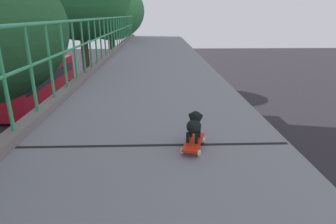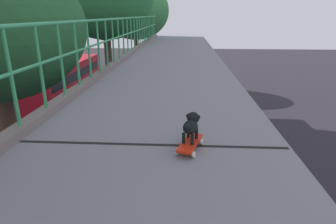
# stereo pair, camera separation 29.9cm
# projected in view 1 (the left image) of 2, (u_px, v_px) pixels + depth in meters

# --- Properties ---
(city_bus) EXTENTS (2.54, 11.05, 3.14)m
(city_bus) POSITION_uv_depth(u_px,v_px,m) (39.00, 81.00, 22.89)
(city_bus) COLOR #B0131F
(city_bus) RESTS_ON ground
(roadside_tree_farthest) EXTENTS (5.89, 5.89, 9.68)m
(roadside_tree_farthest) POSITION_uv_depth(u_px,v_px,m) (110.00, 11.00, 24.21)
(roadside_tree_farthest) COLOR #533327
(roadside_tree_farthest) RESTS_ON ground
(toy_skateboard) EXTENTS (0.31, 0.52, 0.09)m
(toy_skateboard) POSITION_uv_depth(u_px,v_px,m) (194.00, 142.00, 3.05)
(toy_skateboard) COLOR red
(toy_skateboard) RESTS_ON overpass_deck
(small_dog) EXTENTS (0.22, 0.33, 0.29)m
(small_dog) POSITION_uv_depth(u_px,v_px,m) (194.00, 124.00, 3.04)
(small_dog) COLOR black
(small_dog) RESTS_ON toy_skateboard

